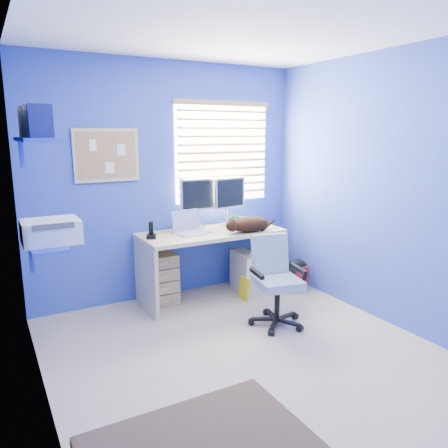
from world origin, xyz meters
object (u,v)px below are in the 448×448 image
laptop (192,223)px  cat (250,224)px  office_chair (275,292)px  desk (212,265)px  tower_pc (245,272)px

laptop → cat: laptop is taller
office_chair → cat: bearing=78.4°
desk → cat: cat is taller
laptop → tower_pc: (0.64, -0.04, -0.62)m
desk → office_chair: 0.90m
office_chair → tower_pc: bearing=76.7°
tower_pc → laptop: bearing=-178.2°
cat → office_chair: size_ratio=0.54×
cat → tower_pc: (0.06, 0.18, -0.59)m
tower_pc → office_chair: 0.88m
cat → office_chair: cat is taller
cat → desk: bearing=144.9°
desk → tower_pc: desk is taller
desk → cat: 0.61m
desk → tower_pc: 0.44m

